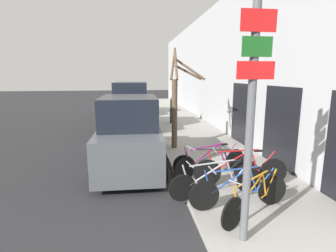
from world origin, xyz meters
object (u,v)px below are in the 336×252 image
object	(u,v)px
bicycle_3	(240,170)
street_tree	(176,104)
signpost	(251,120)
pedestrian_near	(173,106)
bicycle_0	(256,198)
bicycle_2	(217,181)
parked_car_0	(130,136)
parked_car_2	(132,101)
bicycle_4	(214,166)
bicycle_5	(211,162)
parked_car_1	(131,109)
bicycle_1	(239,190)

from	to	relation	value
bicycle_3	street_tree	distance (m)	4.00
signpost	pedestrian_near	size ratio (longest dim) A/B	2.24
bicycle_0	bicycle_2	world-z (taller)	bicycle_0
parked_car_0	parked_car_2	world-z (taller)	parked_car_2
signpost	bicycle_3	distance (m)	2.82
bicycle_4	signpost	bearing A→B (deg)	-166.58
parked_car_2	bicycle_5	bearing A→B (deg)	-84.18
signpost	parked_car_1	bearing A→B (deg)	100.31
bicycle_3	pedestrian_near	distance (m)	8.95
signpost	bicycle_1	size ratio (longest dim) A/B	1.76
signpost	bicycle_1	xyz separation A→B (m)	(0.36, 1.07, -1.68)
parked_car_2	pedestrian_near	distance (m)	5.04
bicycle_0	bicycle_1	bearing A→B (deg)	-6.07
bicycle_4	bicycle_5	bearing A→B (deg)	16.72
pedestrian_near	street_tree	world-z (taller)	street_tree
pedestrian_near	bicycle_4	bearing A→B (deg)	-109.79
signpost	bicycle_4	size ratio (longest dim) A/B	1.81
signpost	parked_car_0	bearing A→B (deg)	113.56
bicycle_2	pedestrian_near	world-z (taller)	pedestrian_near
bicycle_1	bicycle_3	distance (m)	1.16
bicycle_2	pedestrian_near	xyz separation A→B (m)	(0.55, 9.45, 0.61)
parked_car_0	bicycle_0	bearing A→B (deg)	-54.64
signpost	pedestrian_near	world-z (taller)	signpost
bicycle_2	bicycle_5	xyz separation A→B (m)	(0.28, 1.30, 0.01)
bicycle_0	parked_car_2	world-z (taller)	parked_car_2
bicycle_1	parked_car_2	size ratio (longest dim) A/B	0.47
parked_car_0	parked_car_2	xyz separation A→B (m)	(0.12, 11.19, 0.02)
parked_car_0	signpost	bearing A→B (deg)	-64.89
bicycle_1	bicycle_5	world-z (taller)	bicycle_1
bicycle_5	parked_car_1	distance (m)	7.41
bicycle_4	bicycle_5	xyz separation A→B (m)	(0.02, 0.34, 0.01)
parked_car_2	street_tree	size ratio (longest dim) A/B	1.24
bicycle_1	bicycle_4	world-z (taller)	bicycle_1
bicycle_0	bicycle_3	bearing A→B (deg)	-44.28
pedestrian_near	parked_car_2	bearing A→B (deg)	100.10
parked_car_2	parked_car_0	bearing A→B (deg)	-94.24
signpost	bicycle_3	world-z (taller)	signpost
parked_car_1	parked_car_0	bearing A→B (deg)	-87.72
bicycle_3	pedestrian_near	world-z (taller)	pedestrian_near
bicycle_3	bicycle_5	xyz separation A→B (m)	(-0.51, 0.78, -0.02)
bicycle_0	parked_car_2	size ratio (longest dim) A/B	0.39
parked_car_2	street_tree	xyz separation A→B (m)	(1.59, -9.73, 0.81)
parked_car_2	pedestrian_near	xyz separation A→B (m)	(2.36, -4.45, 0.09)
bicycle_1	bicycle_4	size ratio (longest dim) A/B	1.03
bicycle_5	pedestrian_near	xyz separation A→B (m)	(0.27, 8.15, 0.60)
bicycle_0	bicycle_2	size ratio (longest dim) A/B	0.80
bicycle_2	parked_car_0	size ratio (longest dim) A/B	0.51
bicycle_1	parked_car_1	size ratio (longest dim) A/B	0.50
bicycle_5	street_tree	bearing A→B (deg)	-8.86
bicycle_0	parked_car_0	distance (m)	4.38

